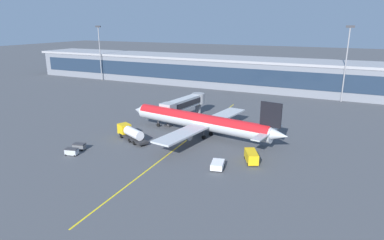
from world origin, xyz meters
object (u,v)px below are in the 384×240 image
at_px(crew_van, 251,156).
at_px(pushback_tug, 217,165).
at_px(baggage_cart_1, 79,146).
at_px(baggage_cart_0, 72,152).
at_px(main_airliner, 201,121).
at_px(fuel_tanker, 131,133).

height_order(crew_van, pushback_tug, crew_van).
distance_m(crew_van, baggage_cart_1, 37.96).
bearing_deg(baggage_cart_0, baggage_cart_1, 104.19).
relative_size(main_airliner, pushback_tug, 10.50).
relative_size(fuel_tanker, pushback_tug, 2.57).
relative_size(fuel_tanker, baggage_cart_1, 3.67).
xyz_separation_m(main_airliner, pushback_tug, (11.03, -16.65, -2.97)).
relative_size(fuel_tanker, baggage_cart_0, 3.67).
distance_m(main_airliner, baggage_cart_1, 29.16).
bearing_deg(crew_van, baggage_cart_0, -160.48).
bearing_deg(crew_van, pushback_tug, -130.71).
bearing_deg(crew_van, main_airliner, 146.24).
xyz_separation_m(crew_van, baggage_cart_0, (-35.93, -12.73, -0.53)).
relative_size(pushback_tug, baggage_cart_0, 1.43).
bearing_deg(main_airliner, baggage_cart_0, -130.16).
distance_m(fuel_tanker, baggage_cart_0, 14.75).
bearing_deg(fuel_tanker, baggage_cart_1, -122.01).
bearing_deg(baggage_cart_0, pushback_tug, 12.51).
bearing_deg(fuel_tanker, crew_van, -1.56).
bearing_deg(main_airliner, crew_van, -33.76).
height_order(fuel_tanker, baggage_cart_0, fuel_tanker).
bearing_deg(main_airliner, baggage_cart_1, -135.31).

